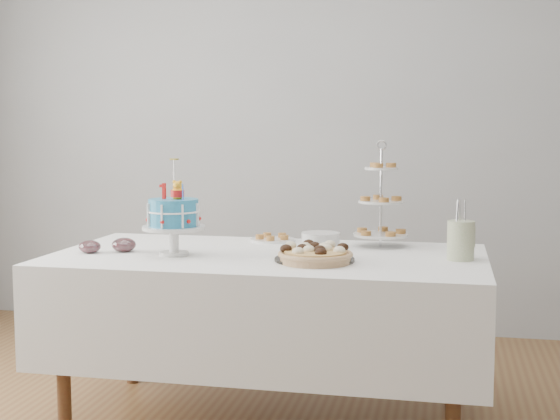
% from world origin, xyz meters
% --- Properties ---
extents(walls, '(5.04, 4.04, 2.70)m').
position_xyz_m(walls, '(0.00, 0.00, 1.35)').
color(walls, gray).
rests_on(walls, floor).
extents(table, '(1.92, 1.02, 0.77)m').
position_xyz_m(table, '(0.00, 0.30, 0.54)').
color(table, white).
rests_on(table, floor).
extents(birthday_cake, '(0.28, 0.28, 0.43)m').
position_xyz_m(birthday_cake, '(-0.40, 0.18, 0.89)').
color(birthday_cake, silver).
rests_on(birthday_cake, table).
extents(cupcake_tray, '(0.34, 0.34, 0.08)m').
position_xyz_m(cupcake_tray, '(0.23, 0.17, 0.81)').
color(cupcake_tray, black).
rests_on(cupcake_tray, table).
extents(pie, '(0.32, 0.32, 0.05)m').
position_xyz_m(pie, '(0.25, 0.12, 0.80)').
color(pie, tan).
rests_on(pie, table).
extents(tiered_stand, '(0.26, 0.26, 0.51)m').
position_xyz_m(tiered_stand, '(0.47, 0.63, 0.98)').
color(tiered_stand, silver).
rests_on(tiered_stand, table).
extents(plate_stack, '(0.18, 0.18, 0.07)m').
position_xyz_m(plate_stack, '(0.20, 0.54, 0.81)').
color(plate_stack, silver).
rests_on(plate_stack, table).
extents(pastry_plate, '(0.22, 0.22, 0.03)m').
position_xyz_m(pastry_plate, '(-0.07, 0.70, 0.78)').
color(pastry_plate, silver).
rests_on(pastry_plate, table).
extents(jam_bowl_a, '(0.10, 0.10, 0.06)m').
position_xyz_m(jam_bowl_a, '(-0.79, 0.16, 0.80)').
color(jam_bowl_a, silver).
rests_on(jam_bowl_a, table).
extents(jam_bowl_b, '(0.11, 0.11, 0.07)m').
position_xyz_m(jam_bowl_b, '(-0.66, 0.23, 0.80)').
color(jam_bowl_b, silver).
rests_on(jam_bowl_b, table).
extents(utensil_pitcher, '(0.12, 0.11, 0.26)m').
position_xyz_m(utensil_pitcher, '(0.84, 0.32, 0.86)').
color(utensil_pitcher, beige).
rests_on(utensil_pitcher, table).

